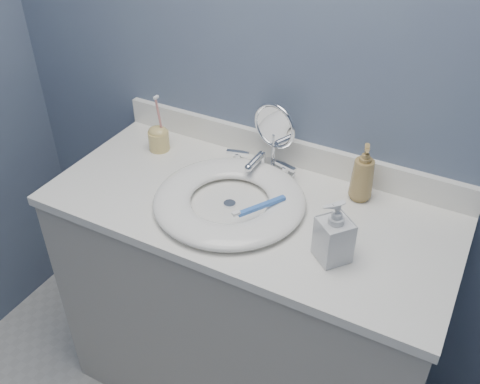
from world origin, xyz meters
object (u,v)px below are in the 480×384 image
Objects in this scene: makeup_mirror at (274,133)px; soap_bottle_amber at (363,173)px; toothbrush_holder at (159,137)px; soap_bottle_clear at (335,231)px.

soap_bottle_amber is (0.30, -0.03, -0.03)m from makeup_mirror.
toothbrush_holder is at bearing -156.48° from makeup_mirror.
soap_bottle_clear is at bearing -33.61° from makeup_mirror.
makeup_mirror is at bearing 174.41° from soap_bottle_clear.
makeup_mirror reaches higher than toothbrush_holder.
soap_bottle_amber is 1.02× the size of soap_bottle_clear.
toothbrush_holder is (-0.71, 0.23, -0.04)m from soap_bottle_clear.
soap_bottle_clear is at bearing -102.92° from soap_bottle_amber.
soap_bottle_clear is 0.75m from toothbrush_holder.
soap_bottle_amber is 0.90× the size of toothbrush_holder.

